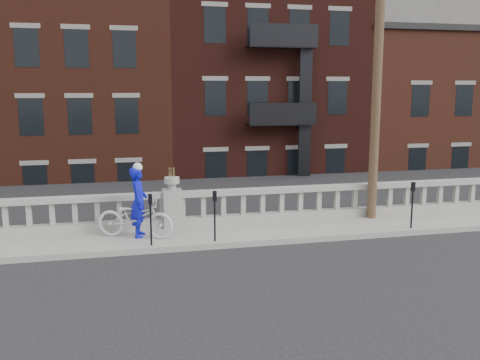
% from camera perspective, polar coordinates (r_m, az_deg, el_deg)
% --- Properties ---
extents(ground, '(120.00, 120.00, 0.00)m').
position_cam_1_polar(ground, '(12.22, -5.13, -10.23)').
color(ground, black).
rests_on(ground, ground).
extents(sidewalk, '(32.00, 2.20, 0.15)m').
position_cam_1_polar(sidewalk, '(15.04, -6.78, -6.11)').
color(sidewalk, gray).
rests_on(sidewalk, ground).
extents(balustrade, '(28.00, 0.34, 1.03)m').
position_cam_1_polar(balustrade, '(15.81, -7.21, -3.21)').
color(balustrade, gray).
rests_on(balustrade, sidewalk).
extents(planter_pedestal, '(0.55, 0.55, 1.76)m').
position_cam_1_polar(planter_pedestal, '(15.77, -7.23, -2.53)').
color(planter_pedestal, gray).
rests_on(planter_pedestal, sidewalk).
extents(lower_level, '(80.00, 44.00, 20.80)m').
position_cam_1_polar(lower_level, '(34.52, -9.78, 7.11)').
color(lower_level, '#605E59').
rests_on(lower_level, ground).
extents(utility_pole, '(1.60, 0.28, 10.00)m').
position_cam_1_polar(utility_pole, '(16.91, 14.53, 13.09)').
color(utility_pole, '#422D1E').
rests_on(utility_pole, sidewalk).
extents(parking_meter_b, '(0.10, 0.09, 1.36)m').
position_cam_1_polar(parking_meter_b, '(13.92, -9.52, -3.55)').
color(parking_meter_b, black).
rests_on(parking_meter_b, sidewalk).
extents(parking_meter_c, '(0.10, 0.09, 1.36)m').
position_cam_1_polar(parking_meter_c, '(14.12, -2.72, -3.24)').
color(parking_meter_c, black).
rests_on(parking_meter_c, sidewalk).
extents(parking_meter_d, '(0.10, 0.09, 1.36)m').
position_cam_1_polar(parking_meter_d, '(16.19, 17.92, -2.02)').
color(parking_meter_d, black).
rests_on(parking_meter_d, sidewalk).
extents(bicycle, '(2.25, 1.54, 1.12)m').
position_cam_1_polar(bicycle, '(14.82, -11.12, -3.91)').
color(bicycle, silver).
rests_on(bicycle, sidewalk).
extents(cyclist, '(0.57, 0.77, 1.93)m').
position_cam_1_polar(cyclist, '(14.82, -10.75, -2.30)').
color(cyclist, '#0B10B2').
rests_on(cyclist, sidewalk).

